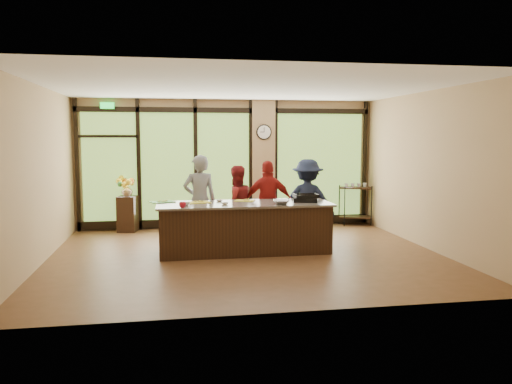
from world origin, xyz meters
name	(u,v)px	position (x,y,z in m)	size (l,w,h in m)	color
floor	(247,255)	(0.00, 0.00, 0.00)	(7.00, 7.00, 0.00)	#54361D
ceiling	(246,87)	(0.00, 0.00, 3.00)	(7.00, 7.00, 0.00)	white
back_wall	(228,164)	(0.00, 3.00, 1.50)	(7.00, 7.00, 0.00)	tan
left_wall	(38,175)	(-3.50, 0.00, 1.50)	(6.00, 6.00, 0.00)	tan
right_wall	(429,171)	(3.50, 0.00, 1.50)	(6.00, 6.00, 0.00)	tan
window_wall	(235,168)	(0.16, 2.95, 1.39)	(6.90, 0.12, 3.00)	tan
island_base	(244,228)	(0.00, 0.30, 0.44)	(3.10, 1.00, 0.88)	black
countertop	(244,204)	(0.00, 0.30, 0.90)	(3.20, 1.10, 0.04)	#6D655A
wall_clock	(264,132)	(0.85, 2.87, 2.25)	(0.36, 0.04, 0.36)	black
cook_left	(200,200)	(-0.78, 1.02, 0.89)	(0.65, 0.43, 1.79)	slate
cook_midleft	(236,205)	(-0.05, 1.10, 0.78)	(0.76, 0.59, 1.57)	maroon
cook_midright	(268,202)	(0.59, 1.00, 0.83)	(0.97, 0.41, 1.66)	maroon
cook_right	(307,201)	(1.41, 1.01, 0.84)	(1.09, 0.63, 1.69)	#171E34
roasting_pan	(306,200)	(1.16, 0.26, 0.96)	(0.44, 0.34, 0.08)	black
mixing_bowl	(281,202)	(0.63, 0.00, 0.96)	(0.31, 0.31, 0.08)	silver
cutting_board_left	(162,202)	(-1.50, 0.67, 0.93)	(0.44, 0.33, 0.01)	green
cutting_board_center	(199,202)	(-0.83, 0.47, 0.93)	(0.41, 0.30, 0.01)	gold
cutting_board_right	(245,201)	(0.05, 0.59, 0.93)	(0.37, 0.27, 0.01)	gold
prep_bowl_near	(185,204)	(-1.09, 0.16, 0.95)	(0.17, 0.17, 0.05)	silver
prep_bowl_mid	(225,204)	(-0.38, 0.13, 0.94)	(0.12, 0.12, 0.04)	silver
prep_bowl_far	(219,201)	(-0.43, 0.59, 0.94)	(0.13, 0.13, 0.03)	silver
red_ramekin	(183,205)	(-1.14, -0.14, 0.97)	(0.12, 0.12, 0.10)	red
flower_stand	(128,214)	(-2.31, 2.75, 0.40)	(0.40, 0.40, 0.80)	black
flower_vase	(127,190)	(-2.31, 2.75, 0.94)	(0.25, 0.25, 0.26)	#937A50
bar_cart	(355,200)	(3.10, 2.75, 0.61)	(0.85, 0.67, 1.02)	black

